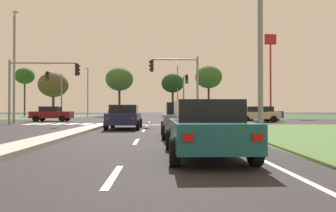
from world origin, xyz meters
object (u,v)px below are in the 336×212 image
at_px(traffic_signal_near_right, 180,78).
at_px(street_lamp_second, 14,63).
at_px(car_teal_fourth, 205,128).
at_px(car_maroon_sixth, 52,114).
at_px(car_grey_third, 183,119).
at_px(fastfood_pole_sign, 270,58).
at_px(treeline_fourth, 173,83).
at_px(car_blue_fifth, 261,113).
at_px(car_beige_near, 256,114).
at_px(traffic_signal_far_right, 185,89).
at_px(treeline_second, 53,85).
at_px(traffic_signal_far_left, 56,87).
at_px(street_lamp_third, 88,89).
at_px(car_white_seventh, 124,112).
at_px(traffic_signal_near_left, 37,79).
at_px(treeline_near, 25,76).
at_px(street_lamp_fourth, 178,88).
at_px(street_lamp_near, 258,20).
at_px(car_navy_eighth, 124,117).
at_px(car_silver_second, 115,112).
at_px(treeline_third, 119,79).
at_px(pedestrian_at_median, 127,110).
at_px(treeline_fifth, 209,77).

xyz_separation_m(traffic_signal_near_right, street_lamp_second, (-14.40, 2.19, 1.48)).
bearing_deg(car_teal_fourth, car_maroon_sixth, 116.97).
bearing_deg(car_grey_third, car_teal_fourth, -89.24).
relative_size(fastfood_pole_sign, treeline_fourth, 1.53).
bearing_deg(treeline_fourth, car_blue_fifth, -73.58).
height_order(car_beige_near, traffic_signal_near_right, traffic_signal_near_right).
xyz_separation_m(car_beige_near, traffic_signal_far_right, (-6.43, 6.99, 2.95)).
xyz_separation_m(car_grey_third, traffic_signal_far_right, (2.12, 22.53, 2.95)).
distance_m(street_lamp_second, treeline_second, 31.04).
height_order(car_blue_fifth, traffic_signal_far_left, traffic_signal_far_left).
xyz_separation_m(street_lamp_third, treeline_second, (-6.85, 2.11, 0.98)).
relative_size(car_white_seventh, treeline_second, 0.54).
relative_size(traffic_signal_far_left, traffic_signal_far_right, 1.04).
bearing_deg(treeline_second, street_lamp_third, -17.15).
distance_m(car_blue_fifth, street_lamp_third, 32.91).
distance_m(car_teal_fourth, traffic_signal_near_left, 20.31).
distance_m(car_blue_fifth, car_white_seventh, 32.81).
height_order(traffic_signal_near_left, treeline_near, treeline_near).
bearing_deg(traffic_signal_near_right, treeline_second, 123.31).
bearing_deg(street_lamp_second, street_lamp_fourth, 63.39).
xyz_separation_m(treeline_second, treeline_fourth, (22.59, 4.30, 0.71)).
bearing_deg(traffic_signal_near_left, car_beige_near, 13.28).
bearing_deg(fastfood_pole_sign, car_white_seventh, 151.31).
height_order(car_blue_fifth, street_lamp_near, street_lamp_near).
relative_size(car_navy_eighth, street_lamp_near, 0.49).
relative_size(car_teal_fourth, street_lamp_third, 0.49).
bearing_deg(car_silver_second, street_lamp_second, 72.89).
xyz_separation_m(car_silver_second, street_lamp_third, (-6.15, 8.39, 4.09)).
bearing_deg(car_silver_second, treeline_second, -38.94).
distance_m(car_silver_second, traffic_signal_far_right, 14.54).
height_order(car_blue_fifth, treeline_third, treeline_third).
relative_size(car_beige_near, treeline_second, 0.51).
height_order(traffic_signal_far_right, pedestrian_at_median, traffic_signal_far_right).
bearing_deg(street_lamp_near, traffic_signal_far_left, 123.34).
distance_m(car_blue_fifth, street_lamp_near, 22.81).
height_order(street_lamp_near, treeline_third, treeline_third).
height_order(car_teal_fourth, car_white_seventh, car_white_seventh).
relative_size(car_white_seventh, traffic_signal_far_left, 0.79).
distance_m(pedestrian_at_median, treeline_fifth, 20.49).
bearing_deg(car_silver_second, street_lamp_third, -53.77).
distance_m(car_silver_second, treeline_third, 11.93).
height_order(pedestrian_at_median, fastfood_pole_sign, fastfood_pole_sign).
height_order(traffic_signal_far_left, street_lamp_third, street_lamp_third).
distance_m(traffic_signal_near_left, treeline_near, 39.52).
bearing_deg(car_maroon_sixth, treeline_near, -151.93).
bearing_deg(treeline_fifth, treeline_second, 177.05).
bearing_deg(traffic_signal_near_left, car_silver_second, 81.61).
xyz_separation_m(car_navy_eighth, treeline_third, (-5.03, 37.57, 6.13)).
bearing_deg(street_lamp_second, traffic_signal_near_left, -37.53).
distance_m(car_blue_fifth, traffic_signal_near_left, 22.95).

